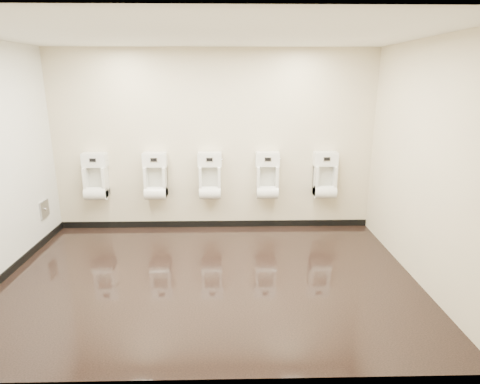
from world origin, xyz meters
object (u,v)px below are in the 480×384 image
(urinal_0, at_px, (96,180))
(urinal_3, at_px, (267,179))
(urinal_2, at_px, (210,179))
(access_panel, at_px, (44,209))
(urinal_4, at_px, (325,179))
(urinal_1, at_px, (156,180))

(urinal_0, bearing_deg, urinal_3, 0.00)
(urinal_0, height_order, urinal_2, same)
(urinal_2, bearing_deg, urinal_0, 180.00)
(urinal_0, bearing_deg, access_panel, -146.92)
(urinal_0, xyz_separation_m, urinal_4, (3.58, 0.00, 0.00))
(urinal_2, xyz_separation_m, urinal_3, (0.90, 0.00, 0.00))
(urinal_0, xyz_separation_m, urinal_1, (0.92, 0.00, 0.00))
(urinal_0, bearing_deg, urinal_2, 0.00)
(urinal_3, xyz_separation_m, urinal_4, (0.91, 0.00, 0.00))
(urinal_0, distance_m, urinal_3, 2.67)
(urinal_2, bearing_deg, access_panel, -170.09)
(access_panel, xyz_separation_m, urinal_0, (0.65, 0.42, 0.33))
(urinal_3, distance_m, urinal_4, 0.91)
(urinal_0, bearing_deg, urinal_1, 0.00)
(urinal_1, height_order, urinal_4, same)
(urinal_4, bearing_deg, urinal_2, 180.00)
(urinal_1, height_order, urinal_2, same)
(urinal_3, bearing_deg, urinal_2, 180.00)
(urinal_4, bearing_deg, urinal_0, 180.00)
(access_panel, relative_size, urinal_3, 0.35)
(access_panel, relative_size, urinal_0, 0.35)
(access_panel, bearing_deg, urinal_0, 33.08)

